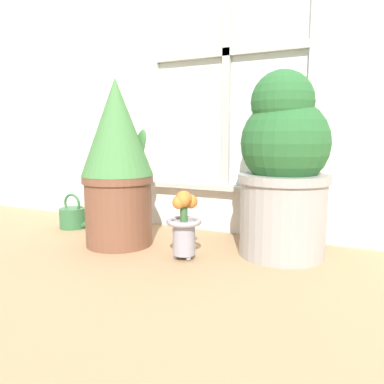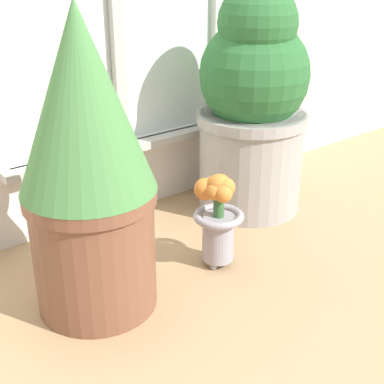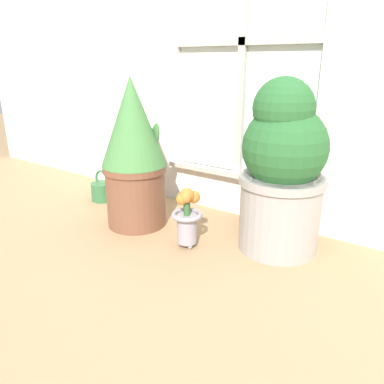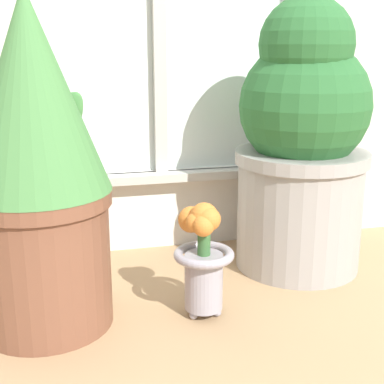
% 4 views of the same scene
% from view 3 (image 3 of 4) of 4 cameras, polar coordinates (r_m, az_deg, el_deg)
% --- Properties ---
extents(ground_plane, '(10.00, 10.00, 0.00)m').
position_cam_3_polar(ground_plane, '(1.61, -3.09, -9.38)').
color(ground_plane, tan).
extents(potted_plant_left, '(0.31, 0.31, 0.71)m').
position_cam_3_polar(potted_plant_left, '(1.79, -8.84, 5.98)').
color(potted_plant_left, brown).
rests_on(potted_plant_left, ground_plane).
extents(potted_plant_right, '(0.36, 0.36, 0.72)m').
position_cam_3_polar(potted_plant_right, '(1.57, 13.62, 3.32)').
color(potted_plant_right, '#9E9993').
rests_on(potted_plant_right, ground_plane).
extents(flower_vase, '(0.14, 0.14, 0.27)m').
position_cam_3_polar(flower_vase, '(1.61, -0.78, -3.25)').
color(flower_vase, '#99939E').
rests_on(flower_vase, ground_plane).
extents(watering_can, '(0.24, 0.13, 0.18)m').
position_cam_3_polar(watering_can, '(2.24, -13.37, 0.21)').
color(watering_can, '#336B3D').
rests_on(watering_can, ground_plane).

